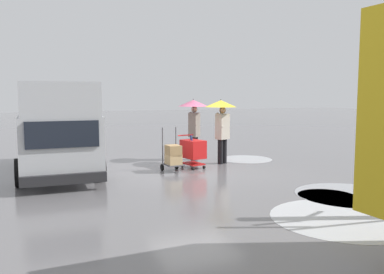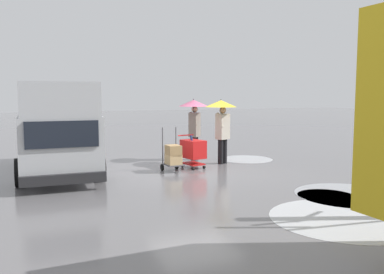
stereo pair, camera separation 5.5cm
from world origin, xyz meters
name	(u,v)px [view 1 (the left image)]	position (x,y,z in m)	size (l,w,h in m)	color
ground_plane	(195,171)	(0.00, 0.00, 0.00)	(90.00, 90.00, 0.00)	slate
slush_patch_near_cluster	(327,195)	(-1.56, 3.97, 0.00)	(1.31, 1.31, 0.01)	silver
slush_patch_under_van	(344,218)	(-0.67, 5.43, 0.00)	(2.74, 2.74, 0.01)	silver
slush_patch_mid_street	(246,159)	(-2.57, -1.30, 0.00)	(1.85, 1.85, 0.01)	#ADAFB5
slush_patch_far_side	(348,194)	(-2.08, 4.08, 0.00)	(2.41, 2.41, 0.01)	#999BA0
cargo_van_parked_right	(57,134)	(3.83, -1.07, 1.18)	(2.33, 5.40, 2.60)	#B7BABF
shopping_cart_vendor	(193,150)	(-0.14, -0.45, 0.57)	(0.70, 0.91, 1.04)	red
hand_dolly_boxes	(173,156)	(0.64, -0.14, 0.49)	(0.54, 0.73, 1.32)	#515156
pedestrian_pink_side	(221,116)	(-1.31, -0.80, 1.58)	(1.04, 1.04, 2.15)	black
pedestrian_black_side	(194,115)	(-0.78, -1.87, 1.58)	(1.04, 1.04, 2.15)	black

